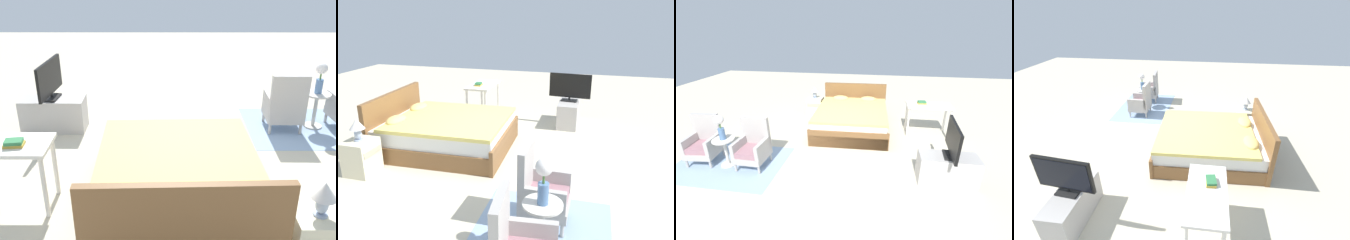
% 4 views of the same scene
% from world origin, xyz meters
% --- Properties ---
extents(ground_plane, '(16.00, 16.00, 0.00)m').
position_xyz_m(ground_plane, '(0.00, 0.00, 0.00)').
color(ground_plane, beige).
extents(bed, '(1.85, 2.19, 0.96)m').
position_xyz_m(bed, '(0.22, 0.99, 0.30)').
color(bed, brown).
rests_on(bed, ground_plane).
extents(armchair_by_window_right, '(0.55, 0.55, 0.92)m').
position_xyz_m(armchair_by_window_right, '(-1.44, -0.97, 0.38)').
color(armchair_by_window_right, '#ADA8A3').
rests_on(armchair_by_window_right, floor_rug).
extents(side_table, '(0.40, 0.40, 0.56)m').
position_xyz_m(side_table, '(-1.95, -1.07, 0.35)').
color(side_table, beige).
rests_on(side_table, ground_plane).
extents(flower_vase, '(0.17, 0.17, 0.48)m').
position_xyz_m(flower_vase, '(-1.95, -1.07, 0.86)').
color(flower_vase, '#4C709E').
rests_on(flower_vase, side_table).
extents(nightstand, '(0.44, 0.41, 0.53)m').
position_xyz_m(nightstand, '(-0.99, 1.79, 0.26)').
color(nightstand, beige).
rests_on(nightstand, ground_plane).
extents(table_lamp, '(0.22, 0.22, 0.33)m').
position_xyz_m(table_lamp, '(-0.99, 1.79, 0.74)').
color(table_lamp, '#9EADC6').
rests_on(table_lamp, nightstand).
extents(tv_stand, '(0.96, 0.40, 0.51)m').
position_xyz_m(tv_stand, '(2.09, -0.97, 0.26)').
color(tv_stand, '#B7B2AD').
rests_on(tv_stand, ground_plane).
extents(tv_flatscreen, '(0.23, 0.86, 0.58)m').
position_xyz_m(tv_flatscreen, '(2.09, -0.97, 0.81)').
color(tv_flatscreen, black).
rests_on(tv_flatscreen, tv_stand).
extents(vanity_desk, '(1.04, 0.52, 0.76)m').
position_xyz_m(vanity_desk, '(2.08, 0.94, 0.65)').
color(vanity_desk, silver).
rests_on(vanity_desk, ground_plane).
extents(book_stack, '(0.21, 0.15, 0.07)m').
position_xyz_m(book_stack, '(1.91, 0.99, 0.79)').
color(book_stack, '#B79333').
rests_on(book_stack, vanity_desk).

